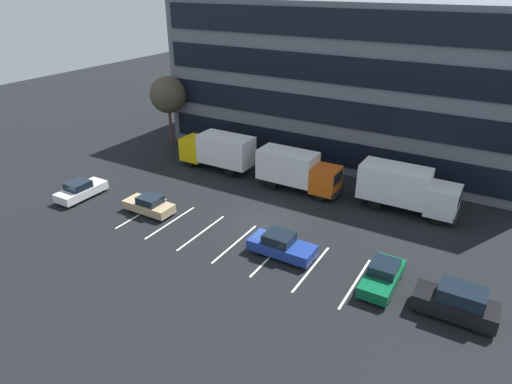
{
  "coord_description": "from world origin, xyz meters",
  "views": [
    {
      "loc": [
        14.21,
        -24.53,
        16.15
      ],
      "look_at": [
        -1.36,
        1.75,
        1.4
      ],
      "focal_mm": 31.35,
      "sensor_mm": 36.0,
      "label": 1
    }
  ],
  "objects_px": {
    "sedan_white": "(81,190)",
    "sedan_forest": "(383,276)",
    "box_truck_orange": "(297,170)",
    "suv_black": "(457,303)",
    "box_truck_white": "(406,188)",
    "box_truck_yellow": "(218,150)",
    "bare_tree": "(168,95)",
    "sedan_tan": "(149,205)",
    "sedan_navy": "(281,245)"
  },
  "relations": [
    {
      "from": "box_truck_yellow",
      "to": "suv_black",
      "type": "bearing_deg",
      "value": -24.65
    },
    {
      "from": "box_truck_yellow",
      "to": "sedan_tan",
      "type": "distance_m",
      "value": 9.83
    },
    {
      "from": "box_truck_orange",
      "to": "sedan_navy",
      "type": "distance_m",
      "value": 10.0
    },
    {
      "from": "box_truck_white",
      "to": "suv_black",
      "type": "xyz_separation_m",
      "value": [
        5.33,
        -10.62,
        -1.01
      ]
    },
    {
      "from": "sedan_tan",
      "to": "bare_tree",
      "type": "distance_m",
      "value": 16.7
    },
    {
      "from": "box_truck_white",
      "to": "box_truck_yellow",
      "type": "relative_size",
      "value": 1.02
    },
    {
      "from": "box_truck_orange",
      "to": "sedan_forest",
      "type": "bearing_deg",
      "value": -42.67
    },
    {
      "from": "box_truck_orange",
      "to": "suv_black",
      "type": "distance_m",
      "value": 17.1
    },
    {
      "from": "bare_tree",
      "to": "sedan_tan",
      "type": "bearing_deg",
      "value": -55.63
    },
    {
      "from": "box_truck_white",
      "to": "sedan_white",
      "type": "xyz_separation_m",
      "value": [
        -22.93,
        -11.04,
        -1.23
      ]
    },
    {
      "from": "suv_black",
      "to": "bare_tree",
      "type": "bearing_deg",
      "value": 155.98
    },
    {
      "from": "sedan_tan",
      "to": "sedan_forest",
      "type": "xyz_separation_m",
      "value": [
        17.69,
        0.19,
        0.03
      ]
    },
    {
      "from": "box_truck_yellow",
      "to": "sedan_tan",
      "type": "height_order",
      "value": "box_truck_yellow"
    },
    {
      "from": "box_truck_orange",
      "to": "sedan_navy",
      "type": "relative_size",
      "value": 1.65
    },
    {
      "from": "sedan_white",
      "to": "suv_black",
      "type": "height_order",
      "value": "suv_black"
    },
    {
      "from": "sedan_forest",
      "to": "suv_black",
      "type": "bearing_deg",
      "value": -9.07
    },
    {
      "from": "box_truck_yellow",
      "to": "sedan_navy",
      "type": "distance_m",
      "value": 15.26
    },
    {
      "from": "box_truck_orange",
      "to": "sedan_white",
      "type": "distance_m",
      "value": 17.6
    },
    {
      "from": "box_truck_orange",
      "to": "bare_tree",
      "type": "relative_size",
      "value": 1.0
    },
    {
      "from": "box_truck_yellow",
      "to": "sedan_forest",
      "type": "bearing_deg",
      "value": -27.74
    },
    {
      "from": "box_truck_yellow",
      "to": "sedan_white",
      "type": "xyz_separation_m",
      "value": [
        -6.04,
        -10.62,
        -1.19
      ]
    },
    {
      "from": "sedan_tan",
      "to": "sedan_navy",
      "type": "distance_m",
      "value": 11.22
    },
    {
      "from": "sedan_tan",
      "to": "sedan_white",
      "type": "bearing_deg",
      "value": -172.27
    },
    {
      "from": "sedan_forest",
      "to": "box_truck_yellow",
      "type": "bearing_deg",
      "value": 152.26
    },
    {
      "from": "box_truck_white",
      "to": "sedan_tan",
      "type": "relative_size",
      "value": 1.88
    },
    {
      "from": "box_truck_white",
      "to": "box_truck_yellow",
      "type": "height_order",
      "value": "box_truck_white"
    },
    {
      "from": "box_truck_yellow",
      "to": "sedan_tan",
      "type": "xyz_separation_m",
      "value": [
        0.48,
        -9.74,
        -1.22
      ]
    },
    {
      "from": "sedan_navy",
      "to": "sedan_white",
      "type": "relative_size",
      "value": 1.05
    },
    {
      "from": "box_truck_yellow",
      "to": "suv_black",
      "type": "distance_m",
      "value": 24.48
    },
    {
      "from": "box_truck_yellow",
      "to": "box_truck_white",
      "type": "bearing_deg",
      "value": 1.41
    },
    {
      "from": "box_truck_white",
      "to": "sedan_tan",
      "type": "height_order",
      "value": "box_truck_white"
    },
    {
      "from": "sedan_white",
      "to": "box_truck_orange",
      "type": "bearing_deg",
      "value": 35.57
    },
    {
      "from": "sedan_white",
      "to": "box_truck_white",
      "type": "bearing_deg",
      "value": 25.71
    },
    {
      "from": "sedan_forest",
      "to": "bare_tree",
      "type": "xyz_separation_m",
      "value": [
        -26.77,
        13.09,
        4.45
      ]
    },
    {
      "from": "sedan_forest",
      "to": "bare_tree",
      "type": "distance_m",
      "value": 30.13
    },
    {
      "from": "sedan_tan",
      "to": "box_truck_white",
      "type": "bearing_deg",
      "value": 31.75
    },
    {
      "from": "box_truck_orange",
      "to": "suv_black",
      "type": "height_order",
      "value": "box_truck_orange"
    },
    {
      "from": "sedan_tan",
      "to": "suv_black",
      "type": "bearing_deg",
      "value": -1.22
    },
    {
      "from": "sedan_tan",
      "to": "bare_tree",
      "type": "relative_size",
      "value": 0.56
    },
    {
      "from": "box_truck_orange",
      "to": "bare_tree",
      "type": "distance_m",
      "value": 17.62
    },
    {
      "from": "sedan_tan",
      "to": "sedan_forest",
      "type": "bearing_deg",
      "value": 0.6
    },
    {
      "from": "box_truck_orange",
      "to": "sedan_tan",
      "type": "relative_size",
      "value": 1.79
    },
    {
      "from": "sedan_navy",
      "to": "sedan_white",
      "type": "distance_m",
      "value": 17.76
    },
    {
      "from": "sedan_white",
      "to": "sedan_forest",
      "type": "distance_m",
      "value": 24.23
    },
    {
      "from": "box_truck_white",
      "to": "sedan_forest",
      "type": "distance_m",
      "value": 10.13
    },
    {
      "from": "suv_black",
      "to": "sedan_forest",
      "type": "relative_size",
      "value": 1.02
    },
    {
      "from": "box_truck_white",
      "to": "sedan_white",
      "type": "bearing_deg",
      "value": -154.29
    },
    {
      "from": "suv_black",
      "to": "sedan_forest",
      "type": "xyz_separation_m",
      "value": [
        -4.06,
        0.65,
        -0.22
      ]
    },
    {
      "from": "box_truck_white",
      "to": "suv_black",
      "type": "relative_size",
      "value": 1.77
    },
    {
      "from": "box_truck_yellow",
      "to": "bare_tree",
      "type": "xyz_separation_m",
      "value": [
        -8.6,
        3.54,
        3.26
      ]
    }
  ]
}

